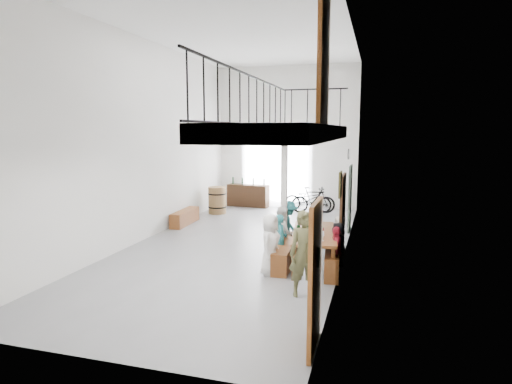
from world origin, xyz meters
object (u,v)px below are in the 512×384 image
(tasting_table, at_px, (314,236))
(serving_counter, at_px, (248,196))
(side_bench, at_px, (185,217))
(oak_barrel, at_px, (217,200))
(bench_inner, at_px, (287,252))
(bicycle_near, at_px, (308,199))
(host_standing, at_px, (305,254))

(tasting_table, distance_m, serving_counter, 7.80)
(side_bench, relative_size, oak_barrel, 1.67)
(bench_inner, xyz_separation_m, bicycle_near, (-0.53, 6.33, 0.23))
(tasting_table, height_order, side_bench, tasting_table)
(oak_barrel, distance_m, serving_counter, 1.82)
(tasting_table, bearing_deg, host_standing, -95.17)
(serving_counter, bearing_deg, side_bench, -99.75)
(serving_counter, bearing_deg, tasting_table, -56.58)
(tasting_table, bearing_deg, side_bench, 137.92)
(oak_barrel, distance_m, bicycle_near, 3.38)
(tasting_table, height_order, serving_counter, serving_counter)
(serving_counter, bearing_deg, host_standing, -61.17)
(host_standing, relative_size, bicycle_near, 0.89)
(side_bench, bearing_deg, bench_inner, -37.49)
(tasting_table, relative_size, bicycle_near, 1.33)
(serving_counter, height_order, bicycle_near, bicycle_near)
(bench_inner, bearing_deg, side_bench, 140.40)
(tasting_table, bearing_deg, oak_barrel, 121.87)
(oak_barrel, relative_size, host_standing, 0.61)
(tasting_table, bearing_deg, bicycle_near, 92.38)
(bench_inner, xyz_separation_m, host_standing, (0.71, -1.85, 0.55))
(oak_barrel, bearing_deg, bench_inner, -54.22)
(serving_counter, xyz_separation_m, bicycle_near, (2.49, -0.48, 0.03))
(side_bench, bearing_deg, bicycle_near, 42.73)
(bench_inner, bearing_deg, host_standing, -71.09)
(tasting_table, height_order, host_standing, host_standing)
(oak_barrel, bearing_deg, side_bench, -99.70)
(side_bench, bearing_deg, serving_counter, 74.72)
(side_bench, xyz_separation_m, host_standing, (4.74, -4.94, 0.57))
(host_standing, distance_m, bicycle_near, 8.28)
(oak_barrel, xyz_separation_m, serving_counter, (0.67, 1.69, -0.05))
(tasting_table, xyz_separation_m, host_standing, (0.08, -1.77, 0.09))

